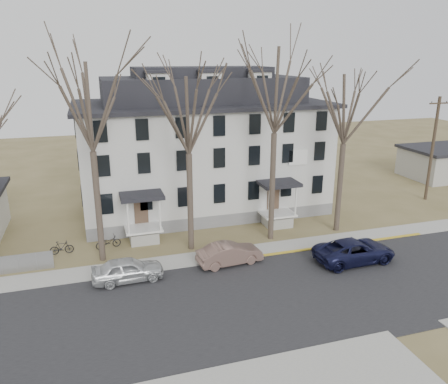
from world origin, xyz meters
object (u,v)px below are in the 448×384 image
object	(u,v)px
car_silver	(128,270)
car_tan	(230,254)
bicycle_left	(108,243)
tree_far_left	(88,101)
bicycle_right	(62,248)
tree_mid_right	(346,104)
car_navy	(354,251)
boarding_house	(203,148)
tree_mid_left	(188,110)
tree_center	(276,84)
utility_pole_far	(433,148)

from	to	relation	value
car_silver	car_tan	distance (m)	6.48
car_silver	bicycle_left	xyz separation A→B (m)	(-0.90, 5.06, -0.26)
tree_far_left	bicycle_right	distance (m)	10.34
tree_mid_right	car_navy	size ratio (longest dim) A/B	2.37
car_navy	bicycle_left	xyz separation A→B (m)	(-15.24, 6.80, -0.29)
boarding_house	bicycle_right	distance (m)	14.19
boarding_house	bicycle_right	xyz separation A→B (m)	(-11.60, -6.52, -4.91)
car_navy	bicycle_right	size ratio (longest dim) A/B	3.45
tree_mid_right	boarding_house	bearing A→B (deg)	136.19
tree_far_left	tree_mid_left	bearing A→B (deg)	0.00
boarding_house	tree_mid_right	bearing A→B (deg)	-43.81
tree_mid_left	tree_center	distance (m)	6.18
bicycle_left	utility_pole_far	bearing A→B (deg)	-96.85
tree_mid_left	bicycle_right	xyz separation A→B (m)	(-8.60, 1.63, -9.14)
car_tan	boarding_house	bearing A→B (deg)	-11.46
tree_far_left	bicycle_right	bearing A→B (deg)	147.88
tree_center	car_silver	world-z (taller)	tree_center
bicycle_right	tree_mid_left	bearing A→B (deg)	-101.53
boarding_house	car_silver	bearing A→B (deg)	-123.46
tree_center	utility_pole_far	bearing A→B (deg)	13.50
tree_far_left	tree_center	bearing A→B (deg)	0.00
tree_far_left	tree_mid_left	size ratio (longest dim) A/B	1.08
tree_far_left	bicycle_right	xyz separation A→B (m)	(-2.60, 1.63, -9.88)
car_tan	bicycle_left	size ratio (longest dim) A/B	2.43
tree_mid_left	boarding_house	bearing A→B (deg)	69.80
tree_mid_right	bicycle_right	xyz separation A→B (m)	(-20.10, 1.63, -9.14)
boarding_house	tree_far_left	world-z (taller)	tree_far_left
tree_mid_left	bicycle_right	distance (m)	12.65
car_navy	car_silver	bearing A→B (deg)	81.69
tree_far_left	car_navy	distance (m)	19.11
car_silver	tree_far_left	bearing A→B (deg)	20.07
tree_center	car_tan	world-z (taller)	tree_center
car_navy	car_tan	bearing A→B (deg)	73.95
tree_mid_left	tree_center	world-z (taller)	tree_center
tree_center	tree_mid_right	world-z (taller)	tree_center
tree_far_left	tree_mid_left	world-z (taller)	tree_far_left
car_tan	tree_mid_right	bearing A→B (deg)	-77.80
tree_mid_right	car_silver	xyz separation A→B (m)	(-16.14, -3.41, -8.89)
tree_far_left	tree_mid_left	distance (m)	6.05
utility_pole_far	bicycle_right	size ratio (longest dim) A/B	6.12
car_silver	boarding_house	bearing A→B (deg)	-35.13
boarding_house	tree_mid_left	xyz separation A→B (m)	(-3.00, -8.15, 4.22)
tree_mid_right	car_tan	bearing A→B (deg)	-162.27
car_silver	car_tan	size ratio (longest dim) A/B	0.99
boarding_house	tree_mid_right	distance (m)	12.51
tree_center	tree_mid_right	bearing A→B (deg)	0.00
utility_pole_far	bicycle_left	size ratio (longest dim) A/B	5.45
car_silver	car_navy	world-z (taller)	car_navy
car_silver	bicycle_right	world-z (taller)	car_silver
utility_pole_far	car_navy	size ratio (longest dim) A/B	1.77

